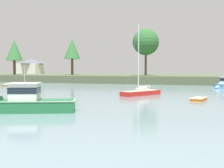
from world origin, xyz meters
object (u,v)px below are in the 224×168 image
Objects in this scene: dinghy_orange at (199,100)px; cruiser_green at (21,106)px; dinghy_wood at (6,86)px; sailboat_red at (141,94)px.

cruiser_green is at bearing -133.17° from dinghy_orange.
dinghy_wood is 38.04m from sailboat_red.
cruiser_green is 21.98m from sailboat_red.
dinghy_wood is 0.79× the size of dinghy_orange.
dinghy_orange reaches higher than dinghy_wood.
dinghy_orange is at bearing -24.94° from dinghy_wood.
cruiser_green reaches higher than dinghy_orange.
cruiser_green is at bearing -50.87° from dinghy_wood.
dinghy_wood is at bearing 129.13° from cruiser_green.
cruiser_green is (-14.55, -15.51, 0.44)m from dinghy_orange.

